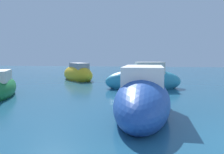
% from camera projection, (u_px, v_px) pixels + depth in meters
% --- Properties ---
extents(moored_boat_1, '(5.48, 2.90, 2.17)m').
position_uv_depth(moored_boat_1, '(144.00, 80.00, 14.92)').
color(moored_boat_1, teal).
rests_on(moored_boat_1, ground).
extents(moored_boat_4, '(4.67, 5.09, 1.96)m').
position_uv_depth(moored_boat_4, '(78.00, 74.00, 20.22)').
color(moored_boat_4, gold).
rests_on(moored_boat_4, ground).
extents(moored_boat_5, '(2.22, 6.03, 2.22)m').
position_uv_depth(moored_boat_5, '(143.00, 98.00, 8.37)').
color(moored_boat_5, '#1E479E').
rests_on(moored_boat_5, ground).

